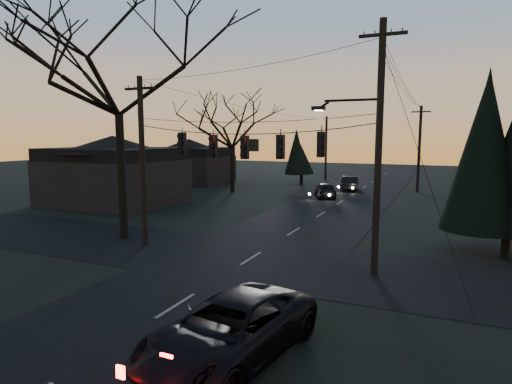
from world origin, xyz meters
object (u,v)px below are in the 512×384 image
at_px(utility_pole_left, 145,245).
at_px(sedan_oncoming_b, 350,183).
at_px(bare_tree_left, 117,63).
at_px(utility_pole_far_r, 417,192).
at_px(sedan_oncoming_a, 325,190).
at_px(evergreen_right, 512,153).
at_px(utility_pole_right, 374,274).
at_px(utility_pole_far_l, 325,180).
at_px(suv_near, 230,330).

xyz_separation_m(utility_pole_left, sedan_oncoming_b, (5.14, 26.30, 0.73)).
xyz_separation_m(utility_pole_left, bare_tree_left, (-2.07, 0.79, 9.36)).
distance_m(utility_pole_far_r, sedan_oncoming_a, 10.65).
relative_size(utility_pole_left, evergreen_right, 1.01).
relative_size(utility_pole_right, evergreen_right, 1.18).
bearing_deg(utility_pole_far_r, sedan_oncoming_b, -165.01).
relative_size(utility_pole_left, utility_pole_far_l, 1.06).
height_order(utility_pole_far_r, sedan_oncoming_b, utility_pole_far_r).
height_order(utility_pole_left, sedan_oncoming_a, utility_pole_left).
bearing_deg(sedan_oncoming_a, suv_near, 78.08).
distance_m(suv_near, sedan_oncoming_b, 34.81).
bearing_deg(utility_pole_far_r, suv_near, -93.63).
distance_m(bare_tree_left, sedan_oncoming_a, 22.28).
xyz_separation_m(utility_pole_far_r, sedan_oncoming_a, (-7.38, -7.64, 0.70)).
xyz_separation_m(utility_pole_left, suv_near, (9.20, -8.28, 0.76)).
bearing_deg(sedan_oncoming_b, evergreen_right, 109.61).
height_order(bare_tree_left, sedan_oncoming_b, bare_tree_left).
relative_size(utility_pole_far_r, bare_tree_left, 0.64).
xyz_separation_m(utility_pole_far_l, evergreen_right, (16.64, -31.19, 4.82)).
relative_size(utility_pole_far_l, evergreen_right, 0.95).
bearing_deg(evergreen_right, sedan_oncoming_a, 128.85).
distance_m(bare_tree_left, suv_near, 16.82).
bearing_deg(suv_near, bare_tree_left, 150.62).
bearing_deg(sedan_oncoming_a, utility_pole_far_r, -156.01).
bearing_deg(evergreen_right, suv_near, -119.62).
xyz_separation_m(utility_pole_far_l, bare_tree_left, (-2.07, -35.21, 9.36)).
bearing_deg(bare_tree_left, utility_pole_far_l, 86.64).
height_order(utility_pole_left, evergreen_right, evergreen_right).
height_order(utility_pole_far_l, sedan_oncoming_b, utility_pole_far_l).
xyz_separation_m(utility_pole_left, evergreen_right, (16.64, 4.81, 4.82)).
relative_size(utility_pole_far_r, suv_near, 1.55).
distance_m(utility_pole_far_l, bare_tree_left, 36.49).
relative_size(utility_pole_far_r, sedan_oncoming_a, 2.07).
bearing_deg(suv_near, evergreen_right, 69.83).
xyz_separation_m(bare_tree_left, sedan_oncoming_b, (7.21, 25.51, -8.62)).
bearing_deg(utility_pole_far_r, utility_pole_right, -90.00).
height_order(evergreen_right, sedan_oncoming_a, evergreen_right).
bearing_deg(evergreen_right, utility_pole_left, -163.88).
distance_m(utility_pole_left, suv_near, 12.40).
bearing_deg(sedan_oncoming_b, bare_tree_left, 65.67).
relative_size(suv_near, sedan_oncoming_a, 1.34).
distance_m(utility_pole_left, bare_tree_left, 9.61).
bearing_deg(utility_pole_left, sedan_oncoming_b, 78.94).
distance_m(utility_pole_far_l, sedan_oncoming_b, 11.01).
distance_m(utility_pole_right, utility_pole_far_l, 37.79).
bearing_deg(utility_pole_left, utility_pole_far_r, 67.67).
xyz_separation_m(utility_pole_right, utility_pole_left, (-11.50, 0.00, 0.00)).
bearing_deg(utility_pole_left, sedan_oncoming_a, 78.57).
distance_m(utility_pole_left, utility_pole_far_r, 30.27).
xyz_separation_m(evergreen_right, sedan_oncoming_a, (-12.53, 15.55, -4.12)).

